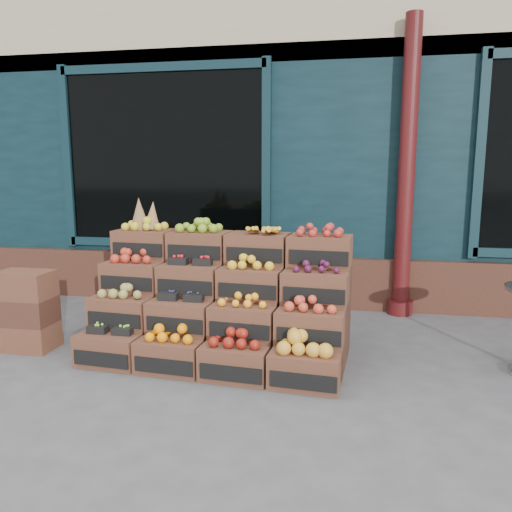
# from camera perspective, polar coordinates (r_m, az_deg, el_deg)

# --- Properties ---
(ground) EXTENTS (60.00, 60.00, 0.00)m
(ground) POSITION_cam_1_polar(r_m,az_deg,el_deg) (4.00, 0.99, -13.91)
(ground) COLOR #4E4E51
(ground) RESTS_ON ground
(shop_facade) EXTENTS (12.00, 6.24, 4.80)m
(shop_facade) POSITION_cam_1_polar(r_m,az_deg,el_deg) (8.78, 6.88, 14.95)
(shop_facade) COLOR black
(shop_facade) RESTS_ON ground
(crate_display) EXTENTS (2.24, 1.22, 1.36)m
(crate_display) POSITION_cam_1_polar(r_m,az_deg,el_deg) (4.38, -4.05, -5.94)
(crate_display) COLOR brown
(crate_display) RESTS_ON ground
(spare_crates) EXTENTS (0.48, 0.33, 0.72)m
(spare_crates) POSITION_cam_1_polar(r_m,az_deg,el_deg) (4.97, -24.76, -5.68)
(spare_crates) COLOR brown
(spare_crates) RESTS_ON ground
(shopkeeper) EXTENTS (0.76, 0.59, 1.84)m
(shopkeeper) POSITION_cam_1_polar(r_m,az_deg,el_deg) (7.10, -10.51, 4.13)
(shopkeeper) COLOR #1B5F24
(shopkeeper) RESTS_ON ground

